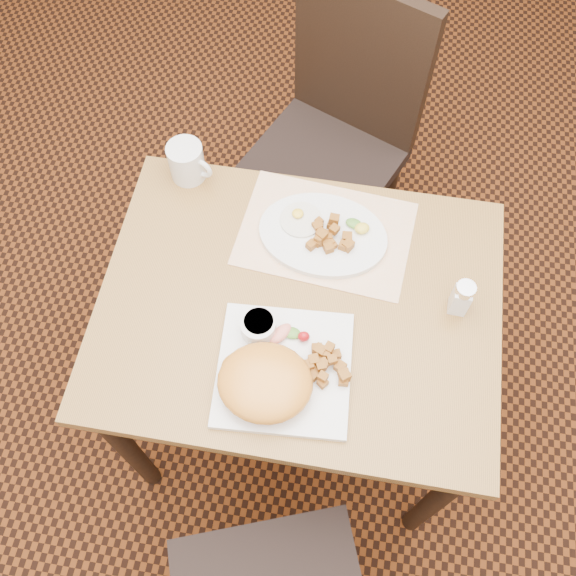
# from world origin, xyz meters

# --- Properties ---
(ground) EXTENTS (8.00, 8.00, 0.00)m
(ground) POSITION_xyz_m (0.00, 0.00, 0.00)
(ground) COLOR black
(ground) RESTS_ON ground
(table) EXTENTS (0.90, 0.70, 0.75)m
(table) POSITION_xyz_m (0.00, 0.00, 0.64)
(table) COLOR olive
(table) RESTS_ON ground
(chair_far) EXTENTS (0.56, 0.56, 0.97)m
(chair_far) POSITION_xyz_m (0.00, 0.70, 0.54)
(chair_far) COLOR black
(chair_far) RESTS_ON ground
(placemat) EXTENTS (0.42, 0.31, 0.00)m
(placemat) POSITION_xyz_m (0.03, 0.19, 0.75)
(placemat) COLOR white
(placemat) RESTS_ON table
(plate_square) EXTENTS (0.30, 0.30, 0.02)m
(plate_square) POSITION_xyz_m (-0.01, -0.16, 0.76)
(plate_square) COLOR silver
(plate_square) RESTS_ON table
(plate_oval) EXTENTS (0.32, 0.25, 0.02)m
(plate_oval) POSITION_xyz_m (0.03, 0.18, 0.76)
(plate_oval) COLOR silver
(plate_oval) RESTS_ON placemat
(hollandaise_mound) EXTENTS (0.20, 0.18, 0.07)m
(hollandaise_mound) POSITION_xyz_m (-0.04, -0.21, 0.80)
(hollandaise_mound) COLOR orange
(hollandaise_mound) RESTS_ON plate_square
(ramekin) EXTENTS (0.08, 0.08, 0.04)m
(ramekin) POSITION_xyz_m (-0.07, -0.09, 0.79)
(ramekin) COLOR silver
(ramekin) RESTS_ON plate_square
(garnish_sq) EXTENTS (0.09, 0.07, 0.03)m
(garnish_sq) POSITION_xyz_m (-0.01, -0.09, 0.78)
(garnish_sq) COLOR #387223
(garnish_sq) RESTS_ON plate_square
(fried_egg) EXTENTS (0.10, 0.10, 0.02)m
(fried_egg) POSITION_xyz_m (-0.03, 0.21, 0.77)
(fried_egg) COLOR white
(fried_egg) RESTS_ON plate_oval
(garnish_ov) EXTENTS (0.07, 0.05, 0.02)m
(garnish_ov) POSITION_xyz_m (0.11, 0.21, 0.78)
(garnish_ov) COLOR #387223
(garnish_ov) RESTS_ON plate_oval
(salt_shaker) EXTENTS (0.04, 0.04, 0.10)m
(salt_shaker) POSITION_xyz_m (0.35, 0.05, 0.80)
(salt_shaker) COLOR white
(salt_shaker) RESTS_ON table
(coffee_mug) EXTENTS (0.12, 0.09, 0.10)m
(coffee_mug) POSITION_xyz_m (-0.33, 0.31, 0.80)
(coffee_mug) COLOR silver
(coffee_mug) RESTS_ON table
(home_fries_sq) EXTENTS (0.11, 0.10, 0.04)m
(home_fries_sq) POSITION_xyz_m (0.08, -0.15, 0.78)
(home_fries_sq) COLOR #A4601A
(home_fries_sq) RESTS_ON plate_square
(home_fries_ov) EXTENTS (0.11, 0.10, 0.04)m
(home_fries_ov) POSITION_xyz_m (0.05, 0.17, 0.78)
(home_fries_ov) COLOR #A4601A
(home_fries_ov) RESTS_ON plate_oval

